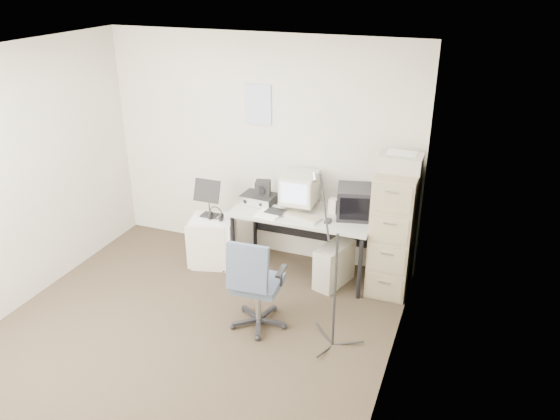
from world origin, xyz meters
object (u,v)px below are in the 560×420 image
(filing_cabinet, at_px, (393,232))
(side_cart, at_px, (214,241))
(office_chair, at_px, (258,282))
(desk, at_px, (303,242))

(filing_cabinet, xyz_separation_m, side_cart, (-1.94, -0.22, -0.36))
(filing_cabinet, relative_size, office_chair, 1.39)
(desk, height_order, office_chair, office_chair)
(desk, height_order, side_cart, desk)
(desk, bearing_deg, office_chair, -94.30)
(desk, distance_m, office_chair, 1.08)
(filing_cabinet, bearing_deg, office_chair, -133.11)
(office_chair, relative_size, side_cart, 1.63)
(filing_cabinet, height_order, desk, filing_cabinet)
(filing_cabinet, xyz_separation_m, office_chair, (-1.03, -1.10, -0.18))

